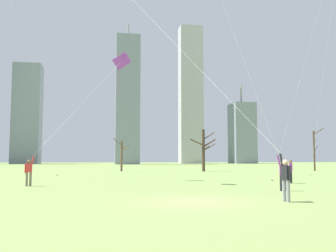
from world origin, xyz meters
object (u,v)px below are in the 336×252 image
object	(u,v)px
kite_flyer_midfield_left_white	(255,94)
bare_tree_leftmost	(122,155)
bare_tree_right_of_center	(204,149)
bystander_strolling_midfield	(291,170)
kite_flyer_midfield_center_blue	(213,95)
distant_kite_low_near_trees_green	(321,4)
bare_tree_left_of_center	(314,149)
kite_flyer_foreground_left_purple	(58,137)

from	to	relation	value
kite_flyer_midfield_left_white	bare_tree_leftmost	bearing A→B (deg)	99.20
bare_tree_right_of_center	bare_tree_leftmost	bearing A→B (deg)	168.39
bystander_strolling_midfield	kite_flyer_midfield_left_white	bearing A→B (deg)	-130.93
kite_flyer_midfield_center_blue	kite_flyer_midfield_left_white	bearing A→B (deg)	36.53
bare_tree_right_of_center	distant_kite_low_near_trees_green	bearing A→B (deg)	-83.78
bare_tree_right_of_center	bare_tree_left_of_center	bearing A→B (deg)	1.11
distant_kite_low_near_trees_green	bare_tree_leftmost	xyz separation A→B (m)	(-13.89, 27.17, -11.25)
distant_kite_low_near_trees_green	kite_flyer_midfield_center_blue	bearing A→B (deg)	-141.51
kite_flyer_midfield_center_blue	bare_tree_right_of_center	size ratio (longest dim) A/B	2.99
kite_flyer_foreground_left_purple	kite_flyer_midfield_left_white	xyz separation A→B (m)	(10.89, -6.94, 1.95)
kite_flyer_midfield_left_white	distant_kite_low_near_trees_green	bearing A→B (deg)	39.16
bystander_strolling_midfield	bare_tree_left_of_center	distance (m)	31.86
bare_tree_right_of_center	bare_tree_leftmost	size ratio (longest dim) A/B	1.26
kite_flyer_midfield_left_white	bare_tree_right_of_center	world-z (taller)	kite_flyer_midfield_left_white
kite_flyer_midfield_center_blue	bare_tree_leftmost	xyz separation A→B (m)	(-2.54, 36.19, -2.30)
bare_tree_right_of_center	bare_tree_leftmost	world-z (taller)	bare_tree_right_of_center
kite_flyer_midfield_left_white	kite_flyer_midfield_center_blue	bearing A→B (deg)	-143.47
kite_flyer_foreground_left_purple	kite_flyer_midfield_left_white	size ratio (longest dim) A/B	0.60
kite_flyer_foreground_left_purple	bare_tree_leftmost	world-z (taller)	kite_flyer_foreground_left_purple
kite_flyer_foreground_left_purple	distant_kite_low_near_trees_green	world-z (taller)	distant_kite_low_near_trees_green
kite_flyer_midfield_center_blue	bare_tree_leftmost	bearing A→B (deg)	94.01
bystander_strolling_midfield	distant_kite_low_near_trees_green	size ratio (longest dim) A/B	0.10
kite_flyer_foreground_left_purple	kite_flyer_midfield_center_blue	distance (m)	12.19
kite_flyer_foreground_left_purple	bystander_strolling_midfield	size ratio (longest dim) A/B	6.27
bystander_strolling_midfield	bare_tree_right_of_center	bearing A→B (deg)	88.19
distant_kite_low_near_trees_green	bare_tree_left_of_center	xyz separation A→B (m)	(14.11, 25.19, -10.32)
kite_flyer_midfield_center_blue	kite_flyer_foreground_left_purple	bearing A→B (deg)	130.93
distant_kite_low_near_trees_green	bystander_strolling_midfield	bearing A→B (deg)	-160.71
kite_flyer_midfield_center_blue	bare_tree_right_of_center	world-z (taller)	kite_flyer_midfield_center_blue
distant_kite_low_near_trees_green	bare_tree_leftmost	size ratio (longest dim) A/B	3.50
distant_kite_low_near_trees_green	bare_tree_left_of_center	world-z (taller)	distant_kite_low_near_trees_green
bare_tree_left_of_center	bare_tree_leftmost	world-z (taller)	bare_tree_left_of_center
bystander_strolling_midfield	bare_tree_left_of_center	world-z (taller)	bare_tree_left_of_center
kite_flyer_midfield_left_white	bare_tree_right_of_center	size ratio (longest dim) A/B	2.93
bystander_strolling_midfield	bare_tree_leftmost	world-z (taller)	bare_tree_leftmost
kite_flyer_foreground_left_purple	kite_flyer_midfield_center_blue	size ratio (longest dim) A/B	0.59
kite_flyer_midfield_center_blue	bare_tree_left_of_center	size ratio (longest dim) A/B	2.74
kite_flyer_midfield_left_white	bare_tree_right_of_center	distance (m)	32.26
kite_flyer_foreground_left_purple	bystander_strolling_midfield	distance (m)	15.96
distant_kite_low_near_trees_green	bare_tree_leftmost	distance (m)	32.52
bystander_strolling_midfield	distant_kite_low_near_trees_green	distance (m)	13.18
kite_flyer_foreground_left_purple	distant_kite_low_near_trees_green	distance (m)	21.91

